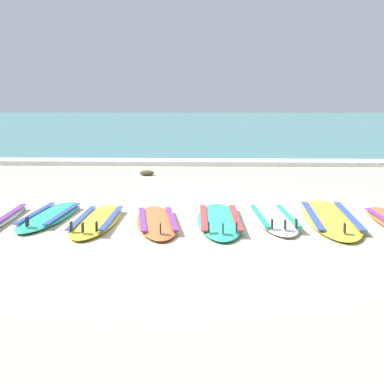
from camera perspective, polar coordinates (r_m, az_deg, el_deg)
The scene contains 10 objects.
ground_plane at distance 7.09m, azimuth 0.69°, elevation -3.05°, with size 80.00×80.00×0.00m, color #C1B599.
sea at distance 43.07m, azimuth 2.01°, elevation 7.23°, with size 80.00×60.00×0.10m, color teal.
wave_foam_strip at distance 13.54m, azimuth 1.45°, elevation 3.03°, with size 80.00×0.81×0.11m, color white.
surfboard_1 at distance 7.51m, azimuth -14.27°, elevation -2.35°, with size 0.57×2.03×0.18m.
surfboard_2 at distance 7.10m, azimuth -9.63°, elevation -2.85°, with size 0.55×2.08×0.18m.
surfboard_3 at distance 6.96m, azimuth -3.56°, elevation -2.98°, with size 0.79×2.07×0.18m.
surfboard_4 at distance 7.04m, azimuth 2.82°, elevation -2.84°, with size 0.63×2.25×0.18m.
surfboard_5 at distance 7.20m, azimuth 8.27°, elevation -2.66°, with size 0.62×2.03×0.18m.
surfboard_6 at distance 7.37m, azimuth 13.84°, elevation -2.55°, with size 0.76×2.58×0.18m.
seaweed_clump_near_shoreline at distance 11.57m, azimuth -4.61°, elevation 1.95°, with size 0.30×0.24×0.11m, color #4C4228.
Camera 1 is at (0.19, -6.92, 1.50)m, focal length 52.57 mm.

